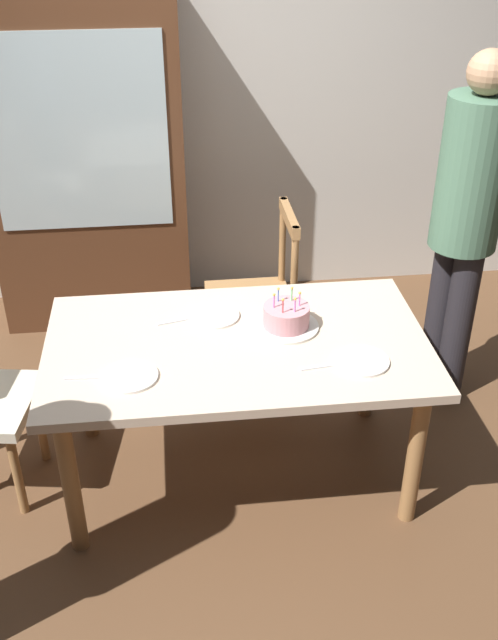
{
  "coord_description": "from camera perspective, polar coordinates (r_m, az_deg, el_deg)",
  "views": [
    {
      "loc": [
        -0.24,
        -2.55,
        2.39
      ],
      "look_at": [
        0.05,
        0.0,
        0.82
      ],
      "focal_mm": 41.43,
      "sensor_mm": 36.0,
      "label": 1
    }
  ],
  "objects": [
    {
      "name": "ground",
      "position": [
        3.5,
        -0.83,
        -11.61
      ],
      "size": [
        6.4,
        6.4,
        0.0
      ],
      "primitive_type": "plane",
      "color": "brown"
    },
    {
      "name": "back_wall",
      "position": [
        4.54,
        -3.46,
        17.49
      ],
      "size": [
        6.4,
        0.1,
        2.6
      ],
      "primitive_type": "cube",
      "color": "beige",
      "rests_on": "ground"
    },
    {
      "name": "dining_table",
      "position": [
        3.1,
        -0.92,
        -3.01
      ],
      "size": [
        1.58,
        0.92,
        0.72
      ],
      "color": "beige",
      "rests_on": "ground"
    },
    {
      "name": "birthday_cake",
      "position": [
        3.12,
        2.89,
        0.17
      ],
      "size": [
        0.28,
        0.28,
        0.17
      ],
      "color": "silver",
      "rests_on": "dining_table"
    },
    {
      "name": "plate_near_celebrant",
      "position": [
        2.88,
        -9.21,
        -4.32
      ],
      "size": [
        0.22,
        0.22,
        0.01
      ],
      "primitive_type": "cylinder",
      "color": "white",
      "rests_on": "dining_table"
    },
    {
      "name": "plate_far_side",
      "position": [
        3.22,
        -2.71,
        0.34
      ],
      "size": [
        0.22,
        0.22,
        0.01
      ],
      "primitive_type": "cylinder",
      "color": "white",
      "rests_on": "dining_table"
    },
    {
      "name": "plate_near_guest",
      "position": [
        2.96,
        8.69,
        -3.14
      ],
      "size": [
        0.22,
        0.22,
        0.01
      ],
      "primitive_type": "cylinder",
      "color": "white",
      "rests_on": "dining_table"
    },
    {
      "name": "fork_near_celebrant",
      "position": [
        2.9,
        -12.35,
        -4.37
      ],
      "size": [
        0.18,
        0.03,
        0.01
      ],
      "primitive_type": "cube",
      "rotation": [
        0.0,
        0.0,
        -0.06
      ],
      "color": "silver",
      "rests_on": "dining_table"
    },
    {
      "name": "fork_far_side",
      "position": [
        3.2,
        -5.54,
        -0.05
      ],
      "size": [
        0.18,
        0.06,
        0.01
      ],
      "primitive_type": "cube",
      "rotation": [
        0.0,
        0.0,
        0.24
      ],
      "color": "silver",
      "rests_on": "dining_table"
    },
    {
      "name": "fork_near_guest",
      "position": [
        2.91,
        5.7,
        -3.58
      ],
      "size": [
        0.18,
        0.04,
        0.01
      ],
      "primitive_type": "cube",
      "rotation": [
        0.0,
        0.0,
        0.12
      ],
      "color": "silver",
      "rests_on": "dining_table"
    },
    {
      "name": "chair_spindle_back",
      "position": [
        3.87,
        0.47,
        1.51
      ],
      "size": [
        0.44,
        0.44,
        0.95
      ],
      "color": "#9E7042",
      "rests_on": "ground"
    },
    {
      "name": "person_guest",
      "position": [
        3.64,
        16.42,
        7.78
      ],
      "size": [
        0.32,
        0.32,
        1.76
      ],
      "color": "#262328",
      "rests_on": "ground"
    },
    {
      "name": "china_cabinet",
      "position": [
        4.37,
        -12.42,
        11.53
      ],
      "size": [
        1.1,
        0.45,
        1.9
      ],
      "color": "#56331E",
      "rests_on": "ground"
    }
  ]
}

